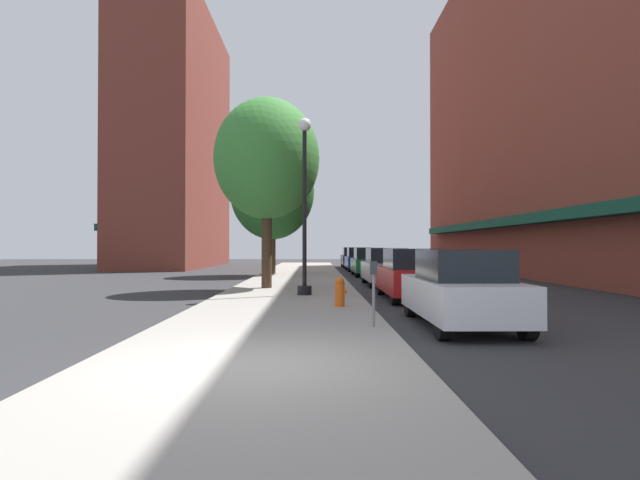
{
  "coord_description": "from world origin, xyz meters",
  "views": [
    {
      "loc": [
        0.87,
        -6.97,
        1.73
      ],
      "look_at": [
        1.18,
        23.16,
        2.11
      ],
      "focal_mm": 28.68,
      "sensor_mm": 36.0,
      "label": 1
    }
  ],
  "objects": [
    {
      "name": "car_blue",
      "position": [
        4.0,
        29.26,
        0.81
      ],
      "size": [
        1.8,
        4.3,
        1.66
      ],
      "rotation": [
        0.0,
        0.0,
        0.01
      ],
      "color": "black",
      "rests_on": "ground"
    },
    {
      "name": "car_white",
      "position": [
        4.0,
        3.96,
        0.81
      ],
      "size": [
        1.8,
        4.3,
        1.66
      ],
      "rotation": [
        0.0,
        0.0,
        0.03
      ],
      "color": "black",
      "rests_on": "ground"
    },
    {
      "name": "car_red",
      "position": [
        4.0,
        9.58,
        0.81
      ],
      "size": [
        1.8,
        4.3,
        1.66
      ],
      "rotation": [
        0.0,
        0.0,
        0.0
      ],
      "color": "black",
      "rests_on": "ground"
    },
    {
      "name": "car_black",
      "position": [
        4.0,
        35.05,
        0.81
      ],
      "size": [
        1.8,
        4.3,
        1.66
      ],
      "rotation": [
        0.0,
        0.0,
        0.03
      ],
      "color": "black",
      "rests_on": "ground"
    },
    {
      "name": "fire_hydrant",
      "position": [
        1.54,
        6.75,
        0.52
      ],
      "size": [
        0.33,
        0.26,
        0.79
      ],
      "color": "#E05614",
      "rests_on": "sidewalk_slab"
    },
    {
      "name": "sidewalk_slab",
      "position": [
        0.0,
        19.0,
        0.06
      ],
      "size": [
        4.8,
        50.0,
        0.12
      ],
      "primitive_type": "cube",
      "color": "gray",
      "rests_on": "ground"
    },
    {
      "name": "tree_near",
      "position": [
        -1.64,
        23.01,
        4.96
      ],
      "size": [
        4.93,
        4.93,
        7.69
      ],
      "color": "#422D1E",
      "rests_on": "sidewalk_slab"
    },
    {
      "name": "parking_meter_near",
      "position": [
        2.05,
        3.27,
        0.95
      ],
      "size": [
        0.14,
        0.09,
        1.31
      ],
      "color": "slate",
      "rests_on": "sidewalk_slab"
    },
    {
      "name": "lamppost",
      "position": [
        0.52,
        10.04,
        3.2
      ],
      "size": [
        0.48,
        0.48,
        5.9
      ],
      "color": "black",
      "rests_on": "sidewalk_slab"
    },
    {
      "name": "car_silver",
      "position": [
        4.0,
        15.59,
        0.81
      ],
      "size": [
        1.8,
        4.3,
        1.66
      ],
      "rotation": [
        0.0,
        0.0,
        -0.03
      ],
      "color": "black",
      "rests_on": "ground"
    },
    {
      "name": "car_green",
      "position": [
        4.0,
        22.79,
        0.81
      ],
      "size": [
        1.8,
        4.3,
        1.66
      ],
      "rotation": [
        0.0,
        0.0,
        -0.0
      ],
      "color": "black",
      "rests_on": "ground"
    },
    {
      "name": "tree_mid",
      "position": [
        -1.01,
        12.93,
        5.14
      ],
      "size": [
        4.11,
        4.11,
        7.41
      ],
      "color": "#422D1E",
      "rests_on": "sidewalk_slab"
    },
    {
      "name": "building_far_background",
      "position": [
        -11.01,
        37.0,
        10.73
      ],
      "size": [
        6.8,
        18.0,
        21.51
      ],
      "color": "brown",
      "rests_on": "ground"
    },
    {
      "name": "ground_plane",
      "position": [
        4.0,
        18.0,
        0.0
      ],
      "size": [
        90.0,
        90.0,
        0.0
      ],
      "primitive_type": "plane",
      "color": "#2D2D30"
    },
    {
      "name": "building_right_brick",
      "position": [
        14.99,
        22.0,
        11.12
      ],
      "size": [
        6.8,
        40.0,
        22.28
      ],
      "color": "brown",
      "rests_on": "ground"
    }
  ]
}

